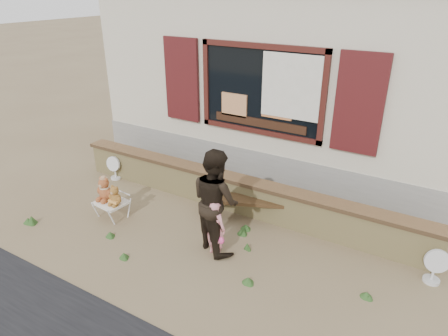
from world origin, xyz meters
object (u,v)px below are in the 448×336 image
Objects in this scene: adult at (216,201)px; bench at (252,204)px; child at (216,228)px; teddy_bear_left at (105,188)px; teddy_bear_right at (115,195)px; folding_chair at (112,203)px.

bench is at bearing -70.38° from adult.
child reaches higher than bench.
bench is 3.76× the size of teddy_bear_left.
child is at bearing -114.07° from bench.
bench is 4.63× the size of teddy_bear_right.
bench is at bearing 36.47° from teddy_bear_right.
teddy_bear_left is at bearing 4.41° from child.
child is (2.32, 0.00, -0.07)m from teddy_bear_left.
adult reaches higher than bench.
child reaches higher than folding_chair.
teddy_bear_left is at bearing 31.21° from adult.
adult is (-0.10, 0.16, 0.37)m from child.
bench reaches higher than folding_chair.
adult is at bearing 12.16° from teddy_bear_right.
bench is 2.51m from folding_chair.
bench is 3.03× the size of folding_chair.
teddy_bear_right is at bearing -172.42° from bench.
bench is at bearing -87.15° from child.
teddy_bear_right reaches higher than folding_chair.
adult is (2.08, 0.18, 0.56)m from folding_chair.
teddy_bear_left reaches higher than teddy_bear_right.
folding_chair is 1.53× the size of teddy_bear_right.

